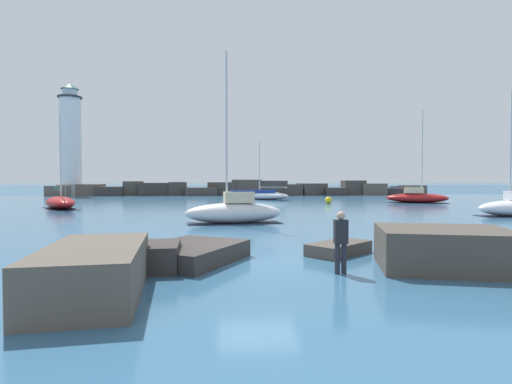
% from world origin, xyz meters
% --- Properties ---
extents(ground_plane, '(600.00, 600.00, 0.00)m').
position_xyz_m(ground_plane, '(0.00, 0.00, 0.00)').
color(ground_plane, '#336084').
extents(open_sea_beyond, '(400.00, 116.00, 0.01)m').
position_xyz_m(open_sea_beyond, '(0.00, 112.70, 0.00)').
color(open_sea_beyond, '#235175').
rests_on(open_sea_beyond, ground).
extents(breakwater_jetty, '(61.16, 6.86, 2.56)m').
position_xyz_m(breakwater_jetty, '(-0.08, 52.83, 0.97)').
color(breakwater_jetty, brown).
rests_on(breakwater_jetty, ground).
extents(lighthouse, '(4.32, 4.32, 17.76)m').
position_xyz_m(lighthouse, '(-26.20, 52.53, 7.92)').
color(lighthouse, gray).
rests_on(lighthouse, ground).
extents(foreground_rocks, '(12.44, 7.91, 1.16)m').
position_xyz_m(foreground_rocks, '(0.39, -2.04, 0.49)').
color(foreground_rocks, '#383330').
rests_on(foreground_rocks, ground).
extents(sailboat_moored_0, '(5.92, 2.58, 9.99)m').
position_xyz_m(sailboat_moored_0, '(-0.62, 10.65, 0.72)').
color(sailboat_moored_0, silver).
rests_on(sailboat_moored_0, ground).
extents(sailboat_moored_1, '(6.80, 5.38, 7.48)m').
position_xyz_m(sailboat_moored_1, '(3.30, 37.87, 0.54)').
color(sailboat_moored_1, white).
rests_on(sailboat_moored_1, ground).
extents(sailboat_moored_2, '(5.15, 6.60, 8.22)m').
position_xyz_m(sailboat_moored_2, '(-15.81, 23.31, 0.56)').
color(sailboat_moored_2, maroon).
rests_on(sailboat_moored_2, ground).
extents(sailboat_moored_3, '(6.90, 4.40, 10.09)m').
position_xyz_m(sailboat_moored_3, '(19.59, 29.86, 0.64)').
color(sailboat_moored_3, maroon).
rests_on(sailboat_moored_3, ground).
extents(mooring_buoy_orange_near, '(0.72, 0.72, 0.92)m').
position_xyz_m(mooring_buoy_orange_near, '(9.63, 29.36, 0.36)').
color(mooring_buoy_orange_near, yellow).
rests_on(mooring_buoy_orange_near, ground).
extents(person_on_rocks, '(0.36, 0.22, 1.70)m').
position_xyz_m(person_on_rocks, '(2.13, -2.15, 0.95)').
color(person_on_rocks, '#282833').
rests_on(person_on_rocks, ground).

